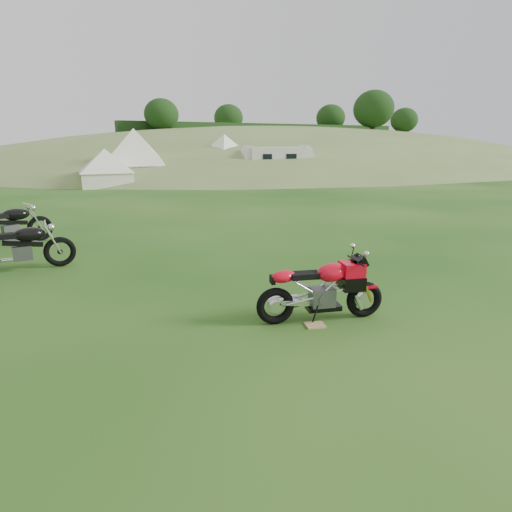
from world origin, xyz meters
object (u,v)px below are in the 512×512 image
vintage_moto_c (20,246)px  tent_left (106,166)px  plywood_board (315,325)px  sport_motorcycle (321,285)px  tent_mid (135,157)px  vintage_moto_d (9,225)px  tent_right (225,157)px  caravan (276,163)px

vintage_moto_c → tent_left: (4.42, 15.36, 0.63)m
vintage_moto_c → plywood_board: bearing=-52.4°
sport_motorcycle → tent_mid: (2.89, 22.01, 0.94)m
vintage_moto_d → tent_left: tent_left is taller
plywood_board → vintage_moto_c: size_ratio=0.14×
tent_right → caravan: bearing=-75.1°
sport_motorcycle → tent_mid: size_ratio=0.52×
vintage_moto_c → tent_right: size_ratio=0.59×
caravan → sport_motorcycle: bearing=-104.6°
vintage_moto_c → tent_left: 16.00m
vintage_moto_d → tent_mid: tent_mid is taller
tent_right → vintage_moto_c: bearing=-143.0°
vintage_moto_c → tent_left: tent_left is taller
sport_motorcycle → tent_left: bearing=105.6°
plywood_board → vintage_moto_d: (-3.63, 7.26, 0.51)m
vintage_moto_d → caravan: size_ratio=0.44×
plywood_board → caravan: bearing=59.7°
tent_left → caravan: bearing=0.3°
plywood_board → tent_mid: size_ratio=0.08×
plywood_board → vintage_moto_c: 5.94m
sport_motorcycle → plywood_board: sport_motorcycle is taller
tent_left → sport_motorcycle: bearing=-85.2°
sport_motorcycle → tent_left: 20.09m
tent_left → caravan: 10.16m
tent_mid → vintage_moto_c: bearing=-93.5°
tent_mid → caravan: tent_mid is taller
vintage_moto_c → tent_right: bearing=56.6°
vintage_moto_d → tent_mid: (6.70, 14.88, 0.94)m
plywood_board → caravan: (11.07, 18.98, 1.03)m
vintage_moto_d → plywood_board: bearing=-83.7°
sport_motorcycle → vintage_moto_d: 8.09m
vintage_moto_c → tent_mid: tent_mid is taller
tent_left → tent_mid: 2.87m
sport_motorcycle → tent_right: 23.82m
tent_mid → tent_right: tent_mid is taller
sport_motorcycle → tent_mid: bearing=100.4°
plywood_board → tent_right: tent_right is taller
tent_left → tent_mid: tent_mid is taller
plywood_board → vintage_moto_c: vintage_moto_c is taller
vintage_moto_d → tent_left: bearing=50.0°
sport_motorcycle → tent_mid: tent_mid is taller
plywood_board → vintage_moto_d: size_ratio=0.13×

